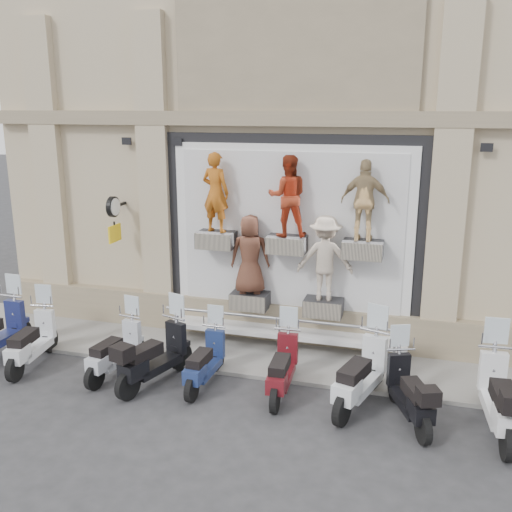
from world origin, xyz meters
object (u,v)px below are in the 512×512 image
object	(u,v)px
guard_rail	(279,339)
scooter_d	(155,344)
scooter_c	(115,340)
scooter_h	(410,380)
scooter_i	(501,384)
scooter_f	(282,356)
scooter_e	(205,351)
scooter_g	(361,362)
clock_sign_bracket	(114,213)
scooter_b	(31,330)

from	to	relation	value
guard_rail	scooter_d	size ratio (longest dim) A/B	2.56
scooter_c	scooter_d	world-z (taller)	scooter_d
scooter_h	scooter_i	distance (m)	1.38
scooter_d	scooter_f	size ratio (longest dim) A/B	1.09
scooter_e	scooter_f	bearing A→B (deg)	4.69
scooter_d	scooter_e	world-z (taller)	scooter_d
scooter_c	scooter_g	world-z (taller)	scooter_g
scooter_e	clock_sign_bracket	bearing A→B (deg)	147.25
clock_sign_bracket	scooter_g	xyz separation A→B (m)	(5.70, -1.91, -1.97)
scooter_g	scooter_i	xyz separation A→B (m)	(2.20, -0.23, 0.01)
scooter_e	scooter_h	xyz separation A→B (m)	(3.69, -0.25, 0.04)
scooter_e	scooter_g	xyz separation A→B (m)	(2.86, 0.03, 0.13)
guard_rail	scooter_d	distance (m)	2.62
guard_rail	scooter_e	distance (m)	1.84
scooter_d	scooter_e	distance (m)	0.95
scooter_b	scooter_f	world-z (taller)	scooter_b
scooter_i	guard_rail	bearing A→B (deg)	152.99
scooter_b	scooter_i	distance (m)	8.71
scooter_i	scooter_f	bearing A→B (deg)	171.39
scooter_c	scooter_h	distance (m)	5.51
scooter_c	scooter_d	distance (m)	0.91
scooter_c	scooter_h	xyz separation A→B (m)	(5.51, -0.19, 0.01)
scooter_e	scooter_b	bearing A→B (deg)	-175.85
scooter_c	scooter_e	distance (m)	1.82
clock_sign_bracket	scooter_e	world-z (taller)	clock_sign_bracket
scooter_e	scooter_h	world-z (taller)	scooter_h
clock_sign_bracket	scooter_d	bearing A→B (deg)	-48.18
guard_rail	scooter_d	bearing A→B (deg)	-139.98
scooter_b	clock_sign_bracket	bearing A→B (deg)	61.08
scooter_d	scooter_g	distance (m)	3.79
scooter_g	scooter_d	bearing A→B (deg)	-159.87
scooter_d	scooter_b	bearing A→B (deg)	-163.17
clock_sign_bracket	scooter_e	distance (m)	4.03
scooter_e	scooter_f	size ratio (longest dim) A/B	0.95
clock_sign_bracket	scooter_e	xyz separation A→B (m)	(2.83, -1.95, -2.10)
scooter_c	scooter_i	world-z (taller)	scooter_i
guard_rail	scooter_e	size ratio (longest dim) A/B	2.93
scooter_b	scooter_c	world-z (taller)	scooter_b
scooter_d	scooter_f	world-z (taller)	scooter_d
scooter_f	scooter_i	bearing A→B (deg)	-7.07
guard_rail	scooter_g	world-z (taller)	scooter_g
scooter_b	scooter_c	bearing A→B (deg)	-4.97
guard_rail	scooter_i	size ratio (longest dim) A/B	2.42
scooter_i	clock_sign_bracket	bearing A→B (deg)	160.54
scooter_f	scooter_i	distance (m)	3.62
scooter_f	scooter_h	distance (m)	2.25
scooter_h	scooter_i	world-z (taller)	scooter_i
scooter_f	scooter_c	bearing A→B (deg)	179.70
scooter_h	scooter_b	bearing A→B (deg)	157.73
scooter_c	scooter_f	world-z (taller)	scooter_f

